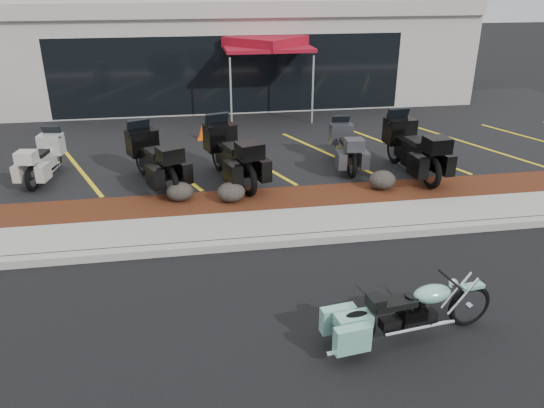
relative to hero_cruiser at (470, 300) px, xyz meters
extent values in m
plane|color=black|center=(-2.23, 1.98, -0.44)|extent=(90.00, 90.00, 0.00)
cube|color=gray|center=(-2.23, 2.88, -0.37)|extent=(24.00, 0.25, 0.15)
cube|color=gray|center=(-2.23, 3.58, -0.37)|extent=(24.00, 1.20, 0.15)
cube|color=#3C1B0D|center=(-2.23, 4.78, -0.36)|extent=(24.00, 1.20, 0.16)
cube|color=black|center=(-2.23, 10.18, -0.37)|extent=(26.00, 9.60, 0.15)
cube|color=#A69F96|center=(-2.23, 16.48, 1.56)|extent=(18.00, 8.00, 4.00)
cube|color=black|center=(-2.23, 12.50, 1.06)|extent=(12.00, 0.06, 2.60)
cube|color=#A69F96|center=(-2.23, 12.47, 3.16)|extent=(18.00, 0.30, 0.50)
ellipsoid|color=black|center=(-4.06, 4.97, -0.08)|extent=(0.59, 0.49, 0.41)
ellipsoid|color=black|center=(-2.96, 4.74, -0.07)|extent=(0.61, 0.51, 0.43)
ellipsoid|color=black|center=(0.50, 4.90, -0.07)|extent=(0.61, 0.51, 0.43)
cone|color=#F55508|center=(-3.36, 9.58, -0.06)|extent=(0.31, 0.31, 0.47)
cylinder|color=silver|center=(-2.09, 10.64, 0.79)|extent=(0.06, 0.06, 2.18)
cylinder|color=silver|center=(0.50, 11.15, 0.79)|extent=(0.06, 0.06, 2.18)
cylinder|color=silver|center=(-2.61, 13.23, 0.79)|extent=(0.06, 0.06, 2.18)
cylinder|color=silver|center=(-0.01, 13.75, 0.79)|extent=(0.06, 0.06, 2.18)
cube|color=maroon|center=(-1.05, 12.19, 2.02)|extent=(3.33, 3.33, 0.11)
cube|color=maroon|center=(-1.05, 12.19, 2.18)|extent=(2.89, 2.89, 0.33)
camera|label=1|loc=(-3.82, -5.81, 4.26)|focal=35.00mm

